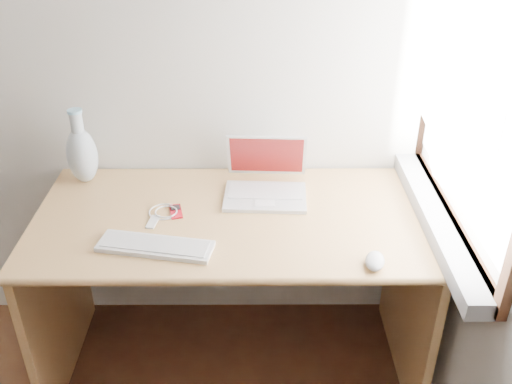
{
  "coord_description": "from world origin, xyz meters",
  "views": [
    {
      "loc": [
        1.05,
        -0.37,
        1.88
      ],
      "look_at": [
        1.06,
        1.35,
        0.87
      ],
      "focal_mm": 40.0,
      "sensor_mm": 36.0,
      "label": 1
    }
  ],
  "objects_px": {
    "external_keyboard": "(155,246)",
    "vase": "(82,153)",
    "desk": "(233,250)",
    "laptop": "(265,182)"
  },
  "relations": [
    {
      "from": "external_keyboard",
      "to": "vase",
      "type": "height_order",
      "value": "vase"
    },
    {
      "from": "desk",
      "to": "vase",
      "type": "relative_size",
      "value": 4.68
    },
    {
      "from": "desk",
      "to": "vase",
      "type": "bearing_deg",
      "value": 164.05
    },
    {
      "from": "desk",
      "to": "vase",
      "type": "height_order",
      "value": "vase"
    },
    {
      "from": "external_keyboard",
      "to": "vase",
      "type": "relative_size",
      "value": 1.3
    },
    {
      "from": "desk",
      "to": "external_keyboard",
      "type": "bearing_deg",
      "value": -130.12
    },
    {
      "from": "vase",
      "to": "desk",
      "type": "bearing_deg",
      "value": -15.95
    },
    {
      "from": "laptop",
      "to": "vase",
      "type": "height_order",
      "value": "vase"
    },
    {
      "from": "desk",
      "to": "laptop",
      "type": "bearing_deg",
      "value": 29.66
    },
    {
      "from": "desk",
      "to": "laptop",
      "type": "relative_size",
      "value": 4.47
    }
  ]
}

